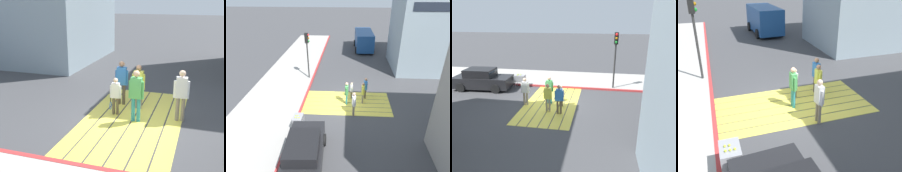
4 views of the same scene
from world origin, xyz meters
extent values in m
plane|color=#424244|center=(0.00, 0.00, 0.00)|extent=(120.00, 120.00, 0.00)
cube|color=#EAD64C|center=(0.00, -1.38, 0.01)|extent=(6.40, 0.50, 0.01)
cube|color=#EAD64C|center=(0.00, -0.82, 0.01)|extent=(6.40, 0.50, 0.01)
cube|color=#EAD64C|center=(0.00, -0.27, 0.01)|extent=(6.40, 0.50, 0.01)
cube|color=#EAD64C|center=(0.00, 0.28, 0.01)|extent=(6.40, 0.50, 0.01)
cube|color=#EAD64C|center=(0.00, 0.83, 0.01)|extent=(6.40, 0.50, 0.01)
cube|color=#EAD64C|center=(0.00, 1.38, 0.01)|extent=(6.40, 0.50, 0.01)
cube|color=#BC3333|center=(-3.25, 0.00, 0.07)|extent=(0.16, 40.00, 0.13)
cylinder|color=brown|center=(1.37, 0.86, 0.41)|extent=(0.12, 0.12, 0.81)
cylinder|color=brown|center=(1.39, 0.69, 0.41)|extent=(0.12, 0.12, 0.81)
cube|color=#3372BF|center=(1.38, 0.77, 1.15)|extent=(0.25, 0.37, 0.68)
sphere|color=#9E7051|center=(1.38, 0.77, 1.61)|extent=(0.21, 0.21, 0.21)
cylinder|color=#3372BF|center=(1.36, 0.98, 1.08)|extent=(0.09, 0.09, 0.57)
cylinder|color=#3372BF|center=(1.40, 0.57, 1.08)|extent=(0.09, 0.09, 0.57)
cylinder|color=teal|center=(-0.03, -0.04, 0.42)|extent=(0.12, 0.12, 0.83)
cylinder|color=teal|center=(-0.04, -0.22, 0.42)|extent=(0.12, 0.12, 0.83)
cube|color=#4CA559|center=(-0.03, -0.13, 1.18)|extent=(0.23, 0.37, 0.69)
sphere|color=tan|center=(-0.03, -0.13, 1.66)|extent=(0.22, 0.22, 0.22)
cylinder|color=#4CA559|center=(-0.03, 0.08, 1.11)|extent=(0.09, 0.09, 0.59)
cylinder|color=#4CA559|center=(-0.04, -0.34, 1.11)|extent=(0.09, 0.09, 0.59)
cylinder|color=gray|center=(0.46, -1.44, 0.42)|extent=(0.12, 0.12, 0.83)
cylinder|color=gray|center=(0.47, -1.62, 0.42)|extent=(0.12, 0.12, 0.83)
cube|color=white|center=(0.47, -1.53, 1.18)|extent=(0.26, 0.38, 0.69)
sphere|color=beige|center=(0.47, -1.53, 1.65)|extent=(0.22, 0.22, 0.22)
cylinder|color=white|center=(0.45, -1.32, 1.11)|extent=(0.09, 0.09, 0.59)
cylinder|color=white|center=(0.49, -1.74, 1.11)|extent=(0.09, 0.09, 0.59)
cylinder|color=gray|center=(1.16, 0.16, 0.39)|extent=(0.12, 0.12, 0.79)
cylinder|color=gray|center=(1.15, -0.02, 0.39)|extent=(0.12, 0.12, 0.79)
cube|color=#D8D84C|center=(1.16, 0.07, 1.12)|extent=(0.23, 0.36, 0.66)
sphere|color=#9E7051|center=(1.16, 0.07, 1.57)|extent=(0.20, 0.20, 0.20)
cylinder|color=#D8D84C|center=(1.17, 0.27, 1.05)|extent=(0.09, 0.09, 0.56)
cylinder|color=#D8D84C|center=(1.15, -0.13, 1.05)|extent=(0.09, 0.09, 0.56)
cylinder|color=brown|center=(0.33, 0.76, 0.32)|extent=(0.10, 0.10, 0.64)
cylinder|color=brown|center=(0.34, 0.62, 0.32)|extent=(0.10, 0.10, 0.64)
cube|color=white|center=(0.33, 0.69, 0.90)|extent=(0.19, 0.29, 0.53)
sphere|color=beige|center=(0.33, 0.69, 1.27)|extent=(0.16, 0.16, 0.16)
cylinder|color=white|center=(0.32, 0.86, 0.85)|extent=(0.07, 0.07, 0.45)
cylinder|color=white|center=(0.34, 0.52, 0.85)|extent=(0.07, 0.07, 0.45)
cylinder|color=black|center=(0.35, 0.88, 0.55)|extent=(0.03, 0.03, 0.28)
torus|color=blue|center=(0.35, 0.88, 0.31)|extent=(0.29, 0.05, 0.28)
camera|label=1|loc=(-8.98, -2.19, 4.05)|focal=47.25mm
camera|label=2|loc=(0.08, -12.76, 8.17)|focal=32.10mm
camera|label=3|loc=(12.32, 2.95, 5.29)|focal=34.32mm
camera|label=4|loc=(-3.04, -8.65, 5.22)|focal=39.46mm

